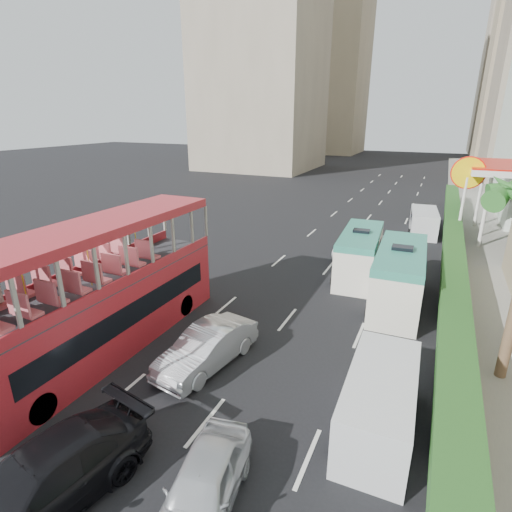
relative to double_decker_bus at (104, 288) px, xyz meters
The scene contains 14 objects.
ground_plane 6.51m from the double_decker_bus, ahead, with size 200.00×200.00×0.00m, color black.
double_decker_bus is the anchor object (origin of this frame).
car_silver_lane_a 4.88m from the double_decker_bus, ahead, with size 1.54×4.42×1.46m, color silver.
car_silver_lane_b 8.65m from the double_decker_bus, 31.96° to the right, with size 1.54×3.84×1.31m, color silver.
car_black 7.42m from the double_decker_bus, 58.48° to the right, with size 2.17×5.35×1.55m, color black.
van_asset 16.64m from the double_decker_bus, 65.32° to the left, with size 2.35×5.10×1.42m, color silver.
minibus_near 13.77m from the double_decker_bus, 57.16° to the left, with size 1.97×5.90×2.61m, color silver.
minibus_far 13.19m from the double_decker_bus, 41.52° to the left, with size 2.10×6.31×2.80m, color silver.
panel_van_near 10.42m from the double_decker_bus, ahead, with size 1.84×4.60×1.84m, color silver.
panel_van_far 24.65m from the double_decker_bus, 65.34° to the left, with size 1.84×4.61×1.84m, color silver.
sidewalk 29.26m from the double_decker_bus, 59.04° to the left, with size 6.00×120.00×0.18m, color #99968C.
kerb_wall 18.66m from the double_decker_bus, 48.93° to the left, with size 0.30×44.00×1.00m, color silver.
hedge 18.60m from the double_decker_bus, 48.93° to the left, with size 1.10×44.00×0.70m, color #2D6626.
tower_left_b 93.68m from the double_decker_bus, 100.08° to the left, with size 16.00×16.00×46.00m, color tan.
Camera 1 is at (4.99, -10.11, 8.69)m, focal length 28.00 mm.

